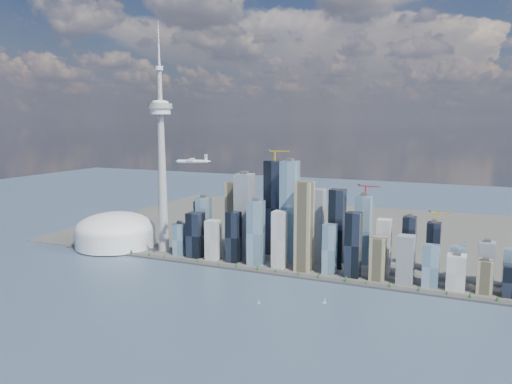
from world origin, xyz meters
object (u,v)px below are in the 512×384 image
at_px(sailboat_west, 259,302).
at_px(sailboat_east, 325,301).
at_px(needle_tower, 162,156).
at_px(airplane, 193,161).
at_px(dome_stadium, 115,232).

relative_size(sailboat_west, sailboat_east, 0.84).
distance_m(sailboat_west, sailboat_east, 116.38).
bearing_deg(sailboat_west, needle_tower, 161.20).
xyz_separation_m(needle_tower, airplane, (156.36, -116.36, 2.47)).
height_order(dome_stadium, sailboat_west, dome_stadium).
xyz_separation_m(dome_stadium, airplane, (296.36, -106.36, 198.88)).
bearing_deg(sailboat_east, needle_tower, 164.96).
distance_m(needle_tower, dome_stadium, 241.40).
bearing_deg(sailboat_west, airplane, 164.27).
distance_m(needle_tower, airplane, 194.92).
bearing_deg(airplane, sailboat_east, -36.25).
relative_size(needle_tower, sailboat_west, 60.68).
height_order(sailboat_west, sailboat_east, sailboat_east).
height_order(dome_stadium, airplane, airplane).
relative_size(dome_stadium, sailboat_west, 22.04).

